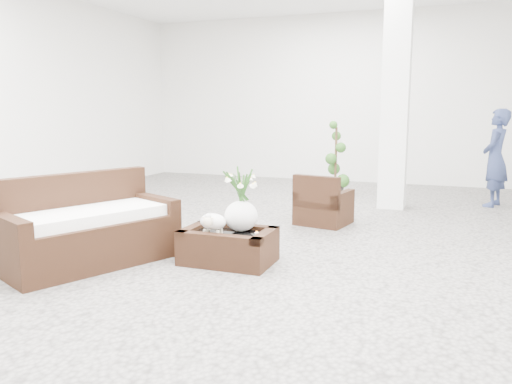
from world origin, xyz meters
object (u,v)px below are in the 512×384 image
(coffee_table, at_px, (228,248))
(topiary, at_px, (336,159))
(armchair, at_px, (324,199))
(loveseat, at_px, (89,220))

(coffee_table, xyz_separation_m, topiary, (0.15, 4.49, 0.49))
(coffee_table, bearing_deg, topiary, 88.07)
(armchair, distance_m, loveseat, 3.15)
(armchair, height_order, topiary, topiary)
(loveseat, bearing_deg, armchair, -9.92)
(armchair, height_order, loveseat, loveseat)
(coffee_table, relative_size, armchair, 1.32)
(coffee_table, height_order, topiary, topiary)
(coffee_table, xyz_separation_m, armchair, (0.50, 2.09, 0.19))
(topiary, bearing_deg, coffee_table, -91.93)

